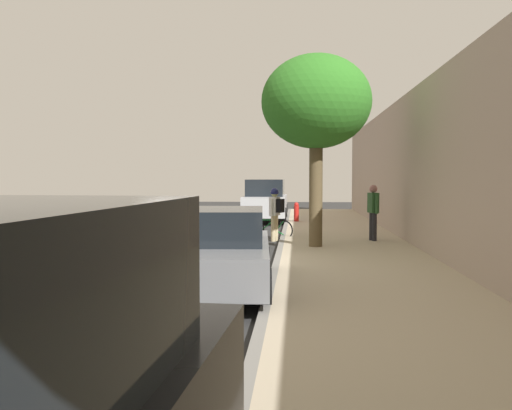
# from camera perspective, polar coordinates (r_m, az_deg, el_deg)

# --- Properties ---
(ground) EXTENTS (69.44, 69.44, 0.00)m
(ground) POSITION_cam_1_polar(r_m,az_deg,el_deg) (13.22, -5.77, -6.28)
(ground) COLOR #2B2B2B
(sidewalk) EXTENTS (3.70, 43.40, 0.15)m
(sidewalk) POSITION_cam_1_polar(r_m,az_deg,el_deg) (13.09, 10.63, -6.08)
(sidewalk) COLOR #B4A58B
(sidewalk) RESTS_ON ground
(curb_edge) EXTENTS (0.16, 43.40, 0.15)m
(curb_edge) POSITION_cam_1_polar(r_m,az_deg,el_deg) (13.02, 2.10, -6.08)
(curb_edge) COLOR gray
(curb_edge) RESTS_ON ground
(lane_stripe_centre) EXTENTS (0.14, 44.20, 0.01)m
(lane_stripe_centre) POSITION_cam_1_polar(r_m,az_deg,el_deg) (14.24, -15.44, -5.69)
(lane_stripe_centre) COLOR white
(lane_stripe_centre) RESTS_ON ground
(lane_stripe_bike_edge) EXTENTS (0.12, 43.40, 0.01)m
(lane_stripe_bike_edge) POSITION_cam_1_polar(r_m,az_deg,el_deg) (13.16, -4.34, -6.29)
(lane_stripe_bike_edge) COLOR white
(lane_stripe_bike_edge) RESTS_ON ground
(building_facade) EXTENTS (0.50, 43.40, 4.65)m
(building_facade) POSITION_cam_1_polar(r_m,az_deg,el_deg) (13.33, 19.75, 3.69)
(building_facade) COLOR tan
(building_facade) RESTS_ON ground
(parked_sedan_grey_second) EXTENTS (2.05, 4.50, 1.52)m
(parked_sedan_grey_second) POSITION_cam_1_polar(r_m,az_deg,el_deg) (10.22, -3.70, -4.69)
(parked_sedan_grey_second) COLOR slate
(parked_sedan_grey_second) RESTS_ON ground
(parked_suv_silver_mid) EXTENTS (1.98, 4.71, 1.99)m
(parked_suv_silver_mid) POSITION_cam_1_polar(r_m,az_deg,el_deg) (26.20, 0.99, 0.50)
(parked_suv_silver_mid) COLOR #B7BABF
(parked_suv_silver_mid) RESTS_ON ground
(bicycle_at_curb) EXTENTS (1.61, 0.72, 0.74)m
(bicycle_at_curb) POSITION_cam_1_polar(r_m,az_deg,el_deg) (18.83, 1.36, -2.43)
(bicycle_at_curb) COLOR black
(bicycle_at_curb) RESTS_ON ground
(cyclist_with_backpack) EXTENTS (0.51, 0.58, 1.74)m
(cyclist_with_backpack) POSITION_cam_1_polar(r_m,az_deg,el_deg) (18.31, 1.98, -0.38)
(cyclist_with_backpack) COLOR #C6B284
(cyclist_with_backpack) RESTS_ON ground
(street_tree_mid_block) EXTENTS (3.06, 3.06, 5.36)m
(street_tree_mid_block) POSITION_cam_1_polar(r_m,az_deg,el_deg) (15.93, 6.14, 10.25)
(street_tree_mid_block) COLOR brown
(street_tree_mid_block) RESTS_ON sidewalk
(pedestrian_on_phone) EXTENTS (0.33, 0.60, 1.71)m
(pedestrian_on_phone) POSITION_cam_1_polar(r_m,az_deg,el_deg) (17.56, 11.81, -0.40)
(pedestrian_on_phone) COLOR black
(pedestrian_on_phone) RESTS_ON sidewalk
(fire_hydrant) EXTENTS (0.22, 0.22, 0.84)m
(fire_hydrant) POSITION_cam_1_polar(r_m,az_deg,el_deg) (24.84, 4.13, -0.68)
(fire_hydrant) COLOR red
(fire_hydrant) RESTS_ON sidewalk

